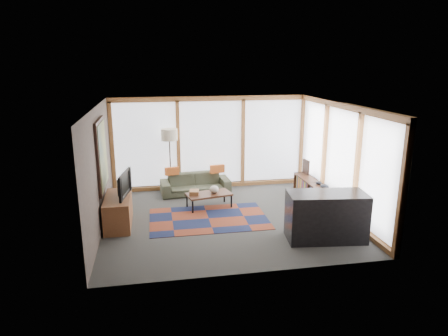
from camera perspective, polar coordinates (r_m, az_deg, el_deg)
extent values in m
plane|color=#31312E|center=(9.28, 0.45, -7.20)|extent=(5.50, 5.50, 0.00)
cube|color=#453934|center=(8.80, -17.41, -0.23)|extent=(0.04, 5.00, 2.60)
cube|color=#453934|center=(6.54, 4.58, -4.74)|extent=(5.50, 0.04, 2.60)
cube|color=silver|center=(8.65, 0.48, 8.97)|extent=(5.50, 5.00, 0.04)
cube|color=white|center=(11.25, -1.90, 3.65)|extent=(5.30, 0.02, 2.35)
cube|color=white|center=(9.75, 16.38, 1.28)|extent=(0.02, 4.80, 2.35)
cube|color=black|center=(9.03, -17.09, 1.80)|extent=(0.05, 1.35, 1.55)
cube|color=gold|center=(9.03, -16.91, 1.81)|extent=(0.02, 1.20, 1.40)
cube|color=maroon|center=(9.26, -2.22, -7.23)|extent=(2.69, 1.74, 0.01)
imported|color=#393C2B|center=(10.94, -4.11, -2.26)|extent=(1.92, 0.86, 0.55)
cube|color=#C45923|center=(10.84, -7.45, -0.44)|extent=(0.40, 0.19, 0.21)
cube|color=#C45923|center=(10.95, -0.97, -0.12)|extent=(0.41, 0.18, 0.22)
cube|color=brown|center=(9.81, -4.28, -3.47)|extent=(0.27, 0.32, 0.09)
ellipsoid|color=beige|center=(9.84, -1.41, -3.07)|extent=(0.26, 0.26, 0.19)
ellipsoid|color=black|center=(10.07, 14.15, -2.53)|extent=(0.25, 0.25, 0.10)
ellipsoid|color=black|center=(10.36, 13.37, -2.06)|extent=(0.19, 0.19, 0.08)
cube|color=black|center=(11.19, 11.63, 0.16)|extent=(0.09, 0.31, 0.40)
cube|color=brown|center=(9.11, -14.87, -5.95)|extent=(0.55, 1.31, 0.66)
imported|color=black|center=(8.95, -14.55, -2.25)|extent=(0.30, 0.95, 0.55)
cube|color=black|center=(8.33, 14.39, -6.72)|extent=(1.63, 0.91, 0.98)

